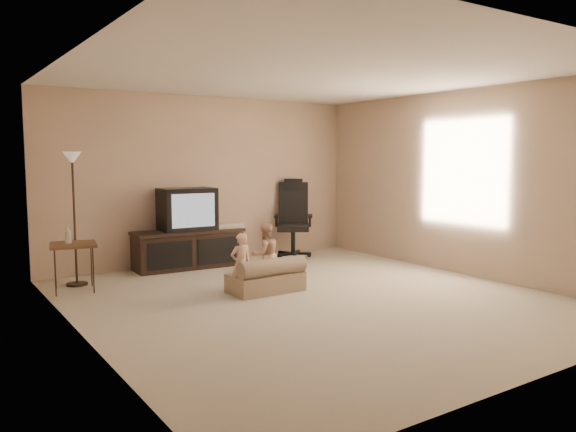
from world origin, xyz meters
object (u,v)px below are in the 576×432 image
object	(u,v)px
side_table	(73,245)
toddler_right	(265,255)
toddler_left	(241,264)
child_sofa	(267,278)
office_chair	(293,229)
floor_lamp	(73,188)
tv_stand	(188,235)

from	to	relation	value
side_table	toddler_right	world-z (taller)	toddler_right
toddler_left	side_table	bearing A→B (deg)	-40.02
side_table	child_sofa	distance (m)	2.35
child_sofa	toddler_right	xyz separation A→B (m)	(0.14, 0.28, 0.22)
office_chair	toddler_right	world-z (taller)	office_chair
office_chair	child_sofa	size ratio (longest dim) A/B	1.43
floor_lamp	child_sofa	world-z (taller)	floor_lamp
child_sofa	toddler_right	size ratio (longest dim) A/B	1.10
tv_stand	side_table	size ratio (longest dim) A/B	2.10
side_table	toddler_right	bearing A→B (deg)	-27.50
toddler_left	tv_stand	bearing A→B (deg)	-95.88
tv_stand	toddler_left	world-z (taller)	tv_stand
office_chair	side_table	world-z (taller)	office_chair
side_table	tv_stand	bearing A→B (deg)	18.91
floor_lamp	toddler_right	distance (m)	2.50
office_chair	floor_lamp	distance (m)	3.51
child_sofa	office_chair	bearing A→B (deg)	48.02
office_chair	side_table	bearing A→B (deg)	-136.85
tv_stand	child_sofa	bearing A→B (deg)	-82.66
tv_stand	toddler_right	bearing A→B (deg)	-76.97
side_table	floor_lamp	world-z (taller)	floor_lamp
floor_lamp	child_sofa	bearing A→B (deg)	-42.45
toddler_right	office_chair	bearing A→B (deg)	-128.64
office_chair	toddler_left	bearing A→B (deg)	-102.66
tv_stand	office_chair	world-z (taller)	office_chair
floor_lamp	toddler_left	xyz separation A→B (m)	(1.48, -1.56, -0.85)
side_table	toddler_left	world-z (taller)	side_table
office_chair	toddler_left	size ratio (longest dim) A/B	1.72
tv_stand	side_table	bearing A→B (deg)	-158.58
tv_stand	floor_lamp	world-z (taller)	floor_lamp
tv_stand	child_sofa	distance (m)	1.96
tv_stand	floor_lamp	distance (m)	1.81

